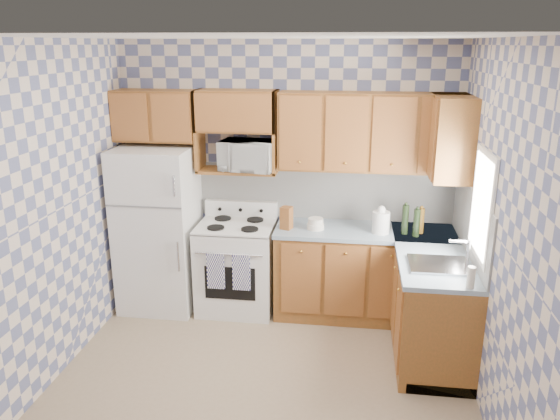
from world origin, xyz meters
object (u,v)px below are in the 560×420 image
at_px(refrigerator, 159,229).
at_px(stove_body, 237,267).
at_px(microwave, 248,155).
at_px(electric_kettle, 381,222).

xyz_separation_m(refrigerator, stove_body, (0.80, 0.03, -0.39)).
bearing_deg(microwave, electric_kettle, -1.88).
distance_m(refrigerator, microwave, 1.20).
distance_m(refrigerator, stove_body, 0.89).
bearing_deg(stove_body, microwave, 49.13).
distance_m(stove_body, electric_kettle, 1.54).
bearing_deg(stove_body, electric_kettle, -2.76).
relative_size(microwave, electric_kettle, 2.54).
height_order(stove_body, microwave, microwave).
xyz_separation_m(refrigerator, microwave, (0.92, 0.16, 0.76)).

